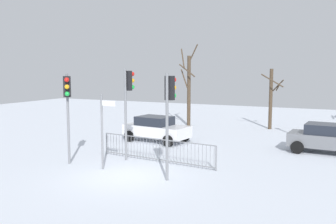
{
  "coord_description": "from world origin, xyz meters",
  "views": [
    {
      "loc": [
        7.58,
        -12.09,
        4.16
      ],
      "look_at": [
        0.5,
        2.67,
        2.29
      ],
      "focal_mm": 39.63,
      "sensor_mm": 36.0,
      "label": 1
    }
  ],
  "objects_px": {
    "bare_tree_centre": "(189,88)",
    "bare_tree_right": "(271,98)",
    "traffic_light_rear_left": "(128,93)",
    "car_white_trailing": "(156,129)",
    "traffic_light_mid_right": "(169,102)",
    "car_grey_near": "(328,138)",
    "traffic_light_foreground_right": "(67,98)",
    "direction_sign_post": "(103,128)"
  },
  "relations": [
    {
      "from": "traffic_light_foreground_right",
      "to": "bare_tree_right",
      "type": "relative_size",
      "value": 0.94
    },
    {
      "from": "traffic_light_mid_right",
      "to": "car_grey_near",
      "type": "relative_size",
      "value": 1.04
    },
    {
      "from": "traffic_light_mid_right",
      "to": "traffic_light_foreground_right",
      "type": "xyz_separation_m",
      "value": [
        -4.94,
        0.1,
        -0.04
      ]
    },
    {
      "from": "traffic_light_rear_left",
      "to": "car_white_trailing",
      "type": "height_order",
      "value": "traffic_light_rear_left"
    },
    {
      "from": "traffic_light_rear_left",
      "to": "traffic_light_foreground_right",
      "type": "bearing_deg",
      "value": -114.11
    },
    {
      "from": "traffic_light_mid_right",
      "to": "car_white_trailing",
      "type": "xyz_separation_m",
      "value": [
        -3.91,
        6.44,
        -2.19
      ]
    },
    {
      "from": "car_white_trailing",
      "to": "bare_tree_right",
      "type": "bearing_deg",
      "value": 63.03
    },
    {
      "from": "traffic_light_rear_left",
      "to": "bare_tree_centre",
      "type": "distance_m",
      "value": 10.93
    },
    {
      "from": "bare_tree_right",
      "to": "traffic_light_mid_right",
      "type": "bearing_deg",
      "value": -95.08
    },
    {
      "from": "traffic_light_rear_left",
      "to": "direction_sign_post",
      "type": "distance_m",
      "value": 2.35
    },
    {
      "from": "traffic_light_foreground_right",
      "to": "traffic_light_mid_right",
      "type": "bearing_deg",
      "value": 139.26
    },
    {
      "from": "traffic_light_mid_right",
      "to": "bare_tree_right",
      "type": "relative_size",
      "value": 0.96
    },
    {
      "from": "traffic_light_rear_left",
      "to": "bare_tree_right",
      "type": "bearing_deg",
      "value": 90.4
    },
    {
      "from": "traffic_light_rear_left",
      "to": "bare_tree_right",
      "type": "relative_size",
      "value": 1.0
    },
    {
      "from": "traffic_light_foreground_right",
      "to": "bare_tree_right",
      "type": "bearing_deg",
      "value": -153.58
    },
    {
      "from": "car_white_trailing",
      "to": "car_grey_near",
      "type": "distance_m",
      "value": 9.2
    },
    {
      "from": "car_white_trailing",
      "to": "bare_tree_centre",
      "type": "distance_m",
      "value": 6.77
    },
    {
      "from": "traffic_light_foreground_right",
      "to": "car_white_trailing",
      "type": "bearing_deg",
      "value": -138.77
    },
    {
      "from": "traffic_light_foreground_right",
      "to": "car_white_trailing",
      "type": "distance_m",
      "value": 6.77
    },
    {
      "from": "traffic_light_mid_right",
      "to": "direction_sign_post",
      "type": "distance_m",
      "value": 3.31
    },
    {
      "from": "traffic_light_rear_left",
      "to": "car_grey_near",
      "type": "xyz_separation_m",
      "value": [
        8.3,
        5.44,
        -2.32
      ]
    },
    {
      "from": "car_grey_near",
      "to": "bare_tree_right",
      "type": "xyz_separation_m",
      "value": [
        -3.99,
        6.51,
        1.46
      ]
    },
    {
      "from": "car_white_trailing",
      "to": "bare_tree_right",
      "type": "xyz_separation_m",
      "value": [
        5.15,
        7.53,
        1.46
      ]
    },
    {
      "from": "traffic_light_rear_left",
      "to": "traffic_light_mid_right",
      "type": "height_order",
      "value": "traffic_light_rear_left"
    },
    {
      "from": "car_grey_near",
      "to": "bare_tree_centre",
      "type": "relative_size",
      "value": 0.65
    },
    {
      "from": "direction_sign_post",
      "to": "bare_tree_centre",
      "type": "relative_size",
      "value": 0.52
    },
    {
      "from": "car_white_trailing",
      "to": "bare_tree_right",
      "type": "distance_m",
      "value": 9.25
    },
    {
      "from": "traffic_light_foreground_right",
      "to": "car_grey_near",
      "type": "height_order",
      "value": "traffic_light_foreground_right"
    },
    {
      "from": "bare_tree_right",
      "to": "car_white_trailing",
      "type": "bearing_deg",
      "value": -124.38
    },
    {
      "from": "car_grey_near",
      "to": "traffic_light_rear_left",
      "type": "bearing_deg",
      "value": -143.23
    },
    {
      "from": "traffic_light_rear_left",
      "to": "traffic_light_mid_right",
      "type": "bearing_deg",
      "value": -13.26
    },
    {
      "from": "traffic_light_mid_right",
      "to": "bare_tree_centre",
      "type": "relative_size",
      "value": 0.67
    },
    {
      "from": "traffic_light_rear_left",
      "to": "traffic_light_foreground_right",
      "type": "distance_m",
      "value": 2.69
    },
    {
      "from": "traffic_light_foreground_right",
      "to": "car_grey_near",
      "type": "bearing_deg",
      "value": 176.34
    },
    {
      "from": "traffic_light_foreground_right",
      "to": "car_white_trailing",
      "type": "xyz_separation_m",
      "value": [
        1.03,
        6.34,
        -2.16
      ]
    },
    {
      "from": "traffic_light_mid_right",
      "to": "traffic_light_rear_left",
      "type": "bearing_deg",
      "value": 157.88
    },
    {
      "from": "car_white_trailing",
      "to": "bare_tree_centre",
      "type": "bearing_deg",
      "value": 103.01
    },
    {
      "from": "traffic_light_rear_left",
      "to": "car_white_trailing",
      "type": "relative_size",
      "value": 1.06
    },
    {
      "from": "car_white_trailing",
      "to": "traffic_light_foreground_right",
      "type": "bearing_deg",
      "value": -91.82
    },
    {
      "from": "bare_tree_centre",
      "to": "bare_tree_right",
      "type": "relative_size",
      "value": 1.43
    },
    {
      "from": "car_white_trailing",
      "to": "car_grey_near",
      "type": "height_order",
      "value": "same"
    },
    {
      "from": "traffic_light_foreground_right",
      "to": "direction_sign_post",
      "type": "relative_size",
      "value": 1.27
    }
  ]
}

